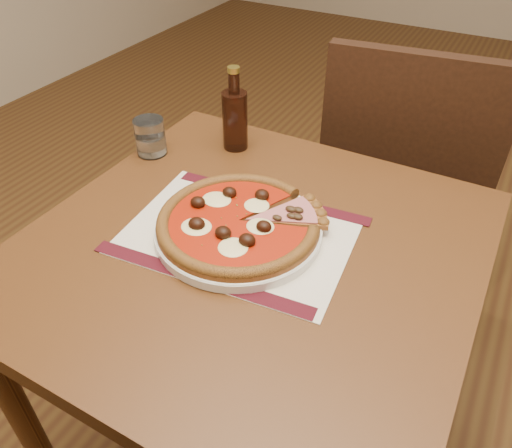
{
  "coord_description": "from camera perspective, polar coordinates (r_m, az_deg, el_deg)",
  "views": [
    {
      "loc": [
        0.25,
        -1.55,
        1.35
      ],
      "look_at": [
        -0.09,
        -0.93,
        0.78
      ],
      "focal_mm": 35.0,
      "sensor_mm": 36.0,
      "label": 1
    }
  ],
  "objects": [
    {
      "name": "plate",
      "position": [
        0.93,
        -2.0,
        -0.69
      ],
      "size": [
        0.31,
        0.31,
        0.02
      ],
      "primitive_type": "cylinder",
      "color": "white",
      "rests_on": "placemat"
    },
    {
      "name": "placemat",
      "position": [
        0.93,
        -1.99,
        -1.16
      ],
      "size": [
        0.44,
        0.33,
        0.0
      ],
      "primitive_type": "cube",
      "rotation": [
        0.0,
        0.0,
        0.09
      ],
      "color": "silver",
      "rests_on": "table"
    },
    {
      "name": "chair_far",
      "position": [
        1.52,
        16.46,
        4.87
      ],
      "size": [
        0.5,
        0.5,
        0.95
      ],
      "rotation": [
        0.0,
        0.0,
        3.26
      ],
      "color": "black",
      "rests_on": "ground"
    },
    {
      "name": "ham_slice",
      "position": [
        0.94,
        4.47,
        1.22
      ],
      "size": [
        0.14,
        0.14,
        0.02
      ],
      "rotation": [
        0.0,
        0.0,
        0.75
      ],
      "color": "brown",
      "rests_on": "plate"
    },
    {
      "name": "bottle",
      "position": [
        1.17,
        -2.43,
        12.08
      ],
      "size": [
        0.06,
        0.06,
        0.2
      ],
      "color": "black",
      "rests_on": "table"
    },
    {
      "name": "water_glass",
      "position": [
        1.18,
        -11.99,
        9.72
      ],
      "size": [
        0.09,
        0.09,
        0.08
      ],
      "primitive_type": "cylinder",
      "rotation": [
        0.0,
        0.0,
        -0.33
      ],
      "color": "white",
      "rests_on": "table"
    },
    {
      "name": "pizza",
      "position": [
        0.92,
        -2.06,
        0.27
      ],
      "size": [
        0.3,
        0.3,
        0.04
      ],
      "color": "brown",
      "rests_on": "plate"
    },
    {
      "name": "table",
      "position": [
        0.99,
        -0.56,
        -6.63
      ],
      "size": [
        0.81,
        0.81,
        0.75
      ],
      "rotation": [
        0.0,
        0.0,
        -0.01
      ],
      "color": "#593115",
      "rests_on": "ground"
    }
  ]
}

